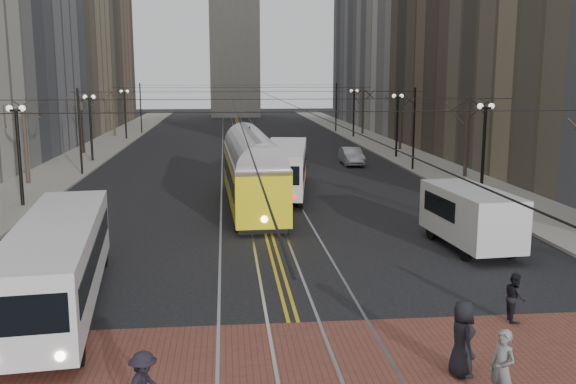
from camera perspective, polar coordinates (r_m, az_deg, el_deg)
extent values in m
plane|color=black|center=(21.08, 0.20, -10.55)|extent=(260.00, 260.00, 0.00)
cube|color=gray|center=(66.31, -16.91, 3.42)|extent=(5.00, 140.00, 0.15)
cube|color=gray|center=(67.21, 9.10, 3.82)|extent=(5.00, 140.00, 0.15)
cube|color=brown|center=(17.42, 1.58, -15.20)|extent=(25.00, 6.00, 0.01)
cube|color=gray|center=(65.06, -3.82, 3.65)|extent=(4.80, 130.00, 0.02)
cube|color=gold|center=(65.06, -3.82, 3.66)|extent=(0.42, 130.00, 0.01)
cylinder|color=black|center=(39.66, -22.75, 2.68)|extent=(0.20, 0.20, 5.60)
cylinder|color=black|center=(58.96, -17.11, 5.27)|extent=(0.20, 0.20, 5.60)
cylinder|color=black|center=(78.62, -14.25, 6.55)|extent=(0.20, 0.20, 5.60)
cylinder|color=black|center=(41.01, 16.96, 3.26)|extent=(0.20, 0.20, 5.60)
cylinder|color=black|center=(59.88, 9.65, 5.64)|extent=(0.20, 0.20, 5.60)
cylinder|color=black|center=(79.31, 5.86, 6.84)|extent=(0.20, 0.20, 5.60)
cylinder|color=#382D23|center=(47.84, -22.27, 3.89)|extent=(0.28, 0.28, 5.60)
cylinder|color=#382D23|center=(65.23, -17.81, 5.67)|extent=(0.28, 0.28, 5.60)
cylinder|color=#382D23|center=(82.87, -15.22, 6.68)|extent=(0.28, 0.28, 5.60)
cylinder|color=#382D23|center=(49.14, 15.58, 4.43)|extent=(0.28, 0.28, 5.60)
cylinder|color=#382D23|center=(66.18, 9.97, 6.06)|extent=(0.28, 0.28, 5.60)
cylinder|color=#382D23|center=(83.63, 6.67, 7.00)|extent=(0.28, 0.28, 5.60)
cylinder|color=black|center=(64.62, -5.23, 8.92)|extent=(0.03, 120.00, 0.03)
cylinder|color=black|center=(64.71, -2.54, 8.95)|extent=(0.03, 120.00, 0.03)
cylinder|color=black|center=(50.96, -18.02, 5.06)|extent=(0.16, 0.16, 6.60)
cylinder|color=black|center=(86.39, -12.96, 7.25)|extent=(0.16, 0.16, 6.60)
cylinder|color=black|center=(51.96, 11.12, 5.46)|extent=(0.16, 0.16, 6.60)
cylinder|color=black|center=(86.99, 4.30, 7.49)|extent=(0.16, 0.16, 6.60)
cube|color=white|center=(22.19, -19.72, -6.18)|extent=(3.64, 11.71, 2.88)
cube|color=yellow|center=(36.88, -3.21, 1.23)|extent=(3.18, 14.51, 3.40)
cube|color=white|center=(41.39, -0.29, 2.00)|extent=(4.18, 12.01, 3.07)
cube|color=silver|center=(29.17, 15.89, -2.34)|extent=(2.77, 6.14, 2.64)
imported|color=#414349|center=(54.03, 0.81, 3.04)|extent=(2.15, 4.18, 1.36)
imported|color=#A3A6AA|center=(55.17, 5.65, 3.20)|extent=(1.57, 4.48, 1.48)
imported|color=black|center=(17.12, 15.23, -12.43)|extent=(0.63, 0.96, 1.96)
imported|color=gray|center=(15.91, 18.52, -14.66)|extent=(0.66, 0.79, 1.84)
imported|color=black|center=(21.22, 19.51, -8.79)|extent=(0.68, 0.82, 1.53)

